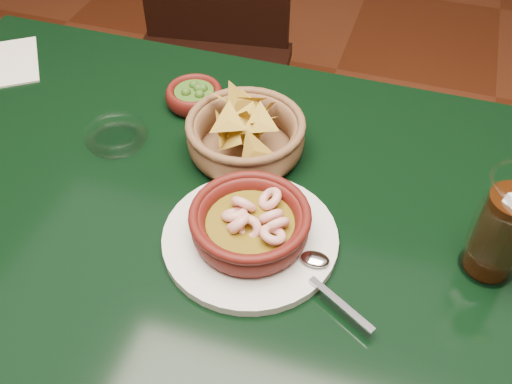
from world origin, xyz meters
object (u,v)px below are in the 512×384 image
(cola_drink, at_px, (504,228))
(shrimp_plate, at_px, (251,227))
(dining_chair, at_px, (207,54))
(dining_table, at_px, (182,231))
(chip_basket, at_px, (246,135))

(cola_drink, bearing_deg, shrimp_plate, -169.84)
(shrimp_plate, relative_size, cola_drink, 1.72)
(dining_chair, distance_m, cola_drink, 1.06)
(dining_table, height_order, shrimp_plate, shrimp_plate)
(dining_chair, bearing_deg, chip_basket, -61.75)
(dining_table, relative_size, dining_chair, 1.24)
(dining_chair, relative_size, chip_basket, 4.19)
(dining_table, xyz_separation_m, cola_drink, (0.48, -0.00, 0.18))
(dining_chair, xyz_separation_m, cola_drink, (0.72, -0.72, 0.30))
(dining_table, distance_m, chip_basket, 0.20)
(dining_table, bearing_deg, shrimp_plate, -23.47)
(dining_chair, height_order, shrimp_plate, dining_chair)
(dining_chair, bearing_deg, dining_table, -71.30)
(dining_chair, xyz_separation_m, shrimp_plate, (0.39, -0.78, 0.25))
(dining_chair, distance_m, shrimp_plate, 0.90)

